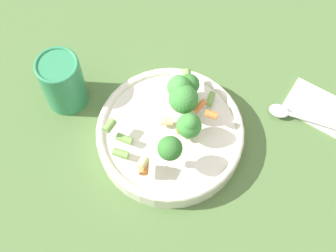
% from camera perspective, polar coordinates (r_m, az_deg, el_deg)
% --- Properties ---
extents(ground_plane, '(3.00, 3.00, 0.00)m').
position_cam_1_polar(ground_plane, '(0.80, 0.00, -1.64)').
color(ground_plane, '#4C6B38').
extents(bowl, '(0.25, 0.25, 0.04)m').
position_cam_1_polar(bowl, '(0.78, 0.00, -0.97)').
color(bowl, silver).
rests_on(bowl, ground_plane).
extents(pasta_salad, '(0.18, 0.18, 0.07)m').
position_cam_1_polar(pasta_salad, '(0.74, 1.26, 1.83)').
color(pasta_salad, '#8CB766').
rests_on(pasta_salad, bowl).
extents(cup, '(0.07, 0.07, 0.11)m').
position_cam_1_polar(cup, '(0.81, -12.98, 5.31)').
color(cup, '#2D7F51').
rests_on(cup, ground_plane).
extents(napkin, '(0.13, 0.14, 0.01)m').
position_cam_1_polar(napkin, '(0.87, 17.79, 2.09)').
color(napkin, white).
rests_on(napkin, ground_plane).
extents(spoon, '(0.06, 0.15, 0.01)m').
position_cam_1_polar(spoon, '(0.84, 14.98, 1.23)').
color(spoon, silver).
rests_on(spoon, napkin).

